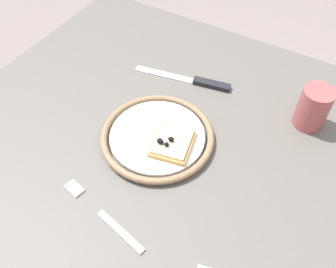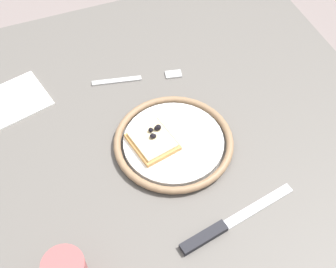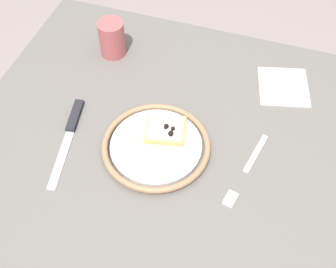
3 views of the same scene
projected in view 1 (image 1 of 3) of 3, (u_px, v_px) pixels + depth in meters
The scene contains 6 objects.
dining_table at pixel (147, 172), 0.83m from camera, with size 0.92×0.89×0.76m.
plate at pixel (157, 137), 0.76m from camera, with size 0.24×0.24×0.02m.
pizza_slice_near at pixel (172, 143), 0.73m from camera, with size 0.10×0.09×0.03m.
knife at pixel (198, 82), 0.87m from camera, with size 0.06×0.24×0.01m.
fork at pixel (102, 214), 0.65m from camera, with size 0.06×0.20×0.00m.
cup at pixel (313, 108), 0.76m from camera, with size 0.07×0.07×0.09m, color #A54C4C.
Camera 1 is at (-0.38, -0.28, 1.35)m, focal length 38.71 mm.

